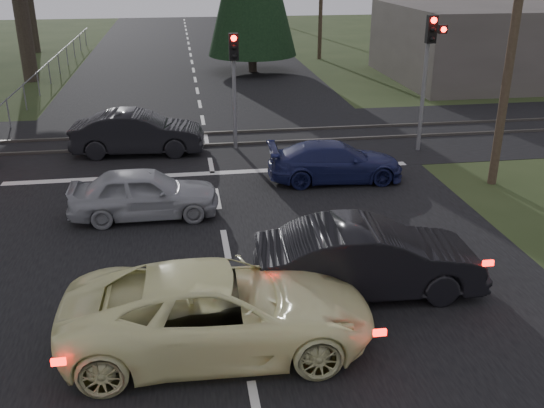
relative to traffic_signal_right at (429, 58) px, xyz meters
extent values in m
plane|color=#283618|center=(-7.55, -9.47, -3.31)|extent=(120.00, 120.00, 0.00)
cube|color=black|center=(-7.55, 0.53, -3.31)|extent=(14.00, 100.00, 0.01)
cube|color=black|center=(-7.55, 2.53, -3.31)|extent=(120.00, 8.00, 0.01)
cube|color=silver|center=(-7.55, -1.27, -3.30)|extent=(13.00, 0.35, 0.00)
cube|color=#59544C|center=(-7.55, 1.73, -3.26)|extent=(120.00, 0.12, 0.10)
cube|color=#59544C|center=(-7.55, 3.33, -3.26)|extent=(120.00, 0.12, 0.10)
cylinder|color=slate|center=(-0.05, 0.13, -1.41)|extent=(0.14, 0.14, 3.80)
cube|color=black|center=(-0.05, -0.05, 0.94)|extent=(0.32, 0.24, 0.90)
sphere|color=#FF0C07|center=(-0.05, -0.18, 1.24)|extent=(0.20, 0.20, 0.20)
sphere|color=black|center=(-0.05, -0.18, 0.94)|extent=(0.18, 0.18, 0.18)
sphere|color=black|center=(-0.05, -0.18, 0.64)|extent=(0.18, 0.18, 0.18)
cube|color=black|center=(0.33, -0.05, 0.94)|extent=(0.28, 0.22, 0.28)
sphere|color=#FF0C07|center=(0.33, -0.17, 0.94)|extent=(0.18, 0.18, 0.18)
cylinder|color=slate|center=(-6.55, 1.33, -1.71)|extent=(0.14, 0.14, 3.20)
cube|color=black|center=(-6.55, 1.15, 0.34)|extent=(0.32, 0.24, 0.90)
sphere|color=#FF0C07|center=(-6.55, 1.02, 0.64)|extent=(0.20, 0.20, 0.20)
sphere|color=black|center=(-6.55, 1.02, 0.34)|extent=(0.18, 0.18, 0.18)
sphere|color=black|center=(-6.55, 1.02, 0.04)|extent=(0.18, 0.18, 0.18)
cylinder|color=#4C3D2D|center=(0.95, -3.47, 1.19)|extent=(0.26, 0.26, 9.00)
cylinder|color=#473D33|center=(-16.55, 15.53, -0.61)|extent=(0.80, 0.80, 5.40)
cylinder|color=#473D33|center=(-18.55, 26.53, -0.61)|extent=(0.80, 0.80, 5.40)
cylinder|color=#473D33|center=(-4.05, 16.53, -2.31)|extent=(0.50, 0.50, 2.00)
cube|color=#59514C|center=(10.45, 12.53, -1.31)|extent=(14.00, 10.00, 4.00)
imported|color=#F3F2AE|center=(-7.97, -10.60, -2.55)|extent=(5.55, 2.68, 1.52)
imported|color=black|center=(-4.79, -9.15, -2.54)|extent=(4.74, 1.84, 1.54)
imported|color=#999BA0|center=(-9.54, -4.45, -2.64)|extent=(3.94, 1.60, 1.34)
imported|color=#1A1E4E|center=(-3.80, -2.47, -2.71)|extent=(4.25, 1.87, 1.21)
imported|color=black|center=(-9.98, 1.25, -2.56)|extent=(4.65, 1.89, 1.50)
camera|label=1|loc=(-8.44, -19.81, 3.29)|focal=40.00mm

